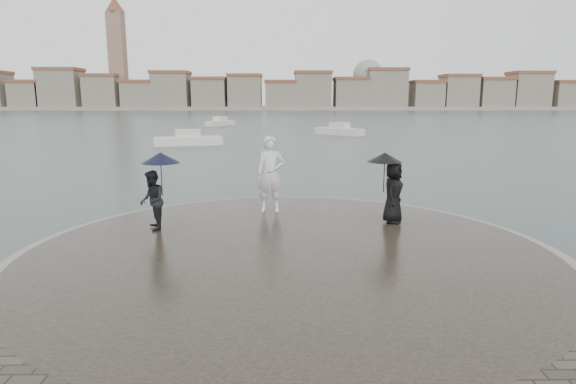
{
  "coord_description": "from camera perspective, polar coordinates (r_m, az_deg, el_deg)",
  "views": [
    {
      "loc": [
        -0.2,
        -7.08,
        3.75
      ],
      "look_at": [
        0.0,
        4.8,
        1.45
      ],
      "focal_mm": 30.0,
      "sensor_mm": 36.0,
      "label": 1
    }
  ],
  "objects": [
    {
      "name": "visitor_left",
      "position": [
        12.98,
        -15.54,
        0.4
      ],
      "size": [
        1.16,
        1.06,
        2.04
      ],
      "color": "black",
      "rests_on": "quay_tip"
    },
    {
      "name": "boats",
      "position": [
        53.73,
        -4.47,
        7.34
      ],
      "size": [
        19.36,
        34.02,
        1.5
      ],
      "color": "beige",
      "rests_on": "ground"
    },
    {
      "name": "statue",
      "position": [
        14.57,
        -2.08,
        2.13
      ],
      "size": [
        0.87,
        0.6,
        2.31
      ],
      "primitive_type": "imported",
      "rotation": [
        0.0,
        0.0,
        -0.06
      ],
      "color": "silver",
      "rests_on": "quay_tip"
    },
    {
      "name": "quay_tip",
      "position": [
        11.17,
        0.11,
        -7.68
      ],
      "size": [
        11.9,
        11.9,
        0.36
      ],
      "primitive_type": "cylinder",
      "color": "#2D261E",
      "rests_on": "ground"
    },
    {
      "name": "visitor_right",
      "position": [
        13.57,
        12.13,
        0.95
      ],
      "size": [
        1.16,
        1.08,
        1.95
      ],
      "color": "black",
      "rests_on": "quay_tip"
    },
    {
      "name": "ground",
      "position": [
        8.02,
        0.6,
        -16.94
      ],
      "size": [
        400.0,
        400.0,
        0.0
      ],
      "primitive_type": "plane",
      "color": "#2B3835",
      "rests_on": "ground"
    },
    {
      "name": "kerb_ring",
      "position": [
        11.18,
        0.11,
        -7.78
      ],
      "size": [
        12.5,
        12.5,
        0.32
      ],
      "primitive_type": "cylinder",
      "color": "gray",
      "rests_on": "ground"
    },
    {
      "name": "far_skyline",
      "position": [
        167.91,
        -3.1,
        11.59
      ],
      "size": [
        260.0,
        20.0,
        37.0
      ],
      "color": "gray",
      "rests_on": "ground"
    }
  ]
}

